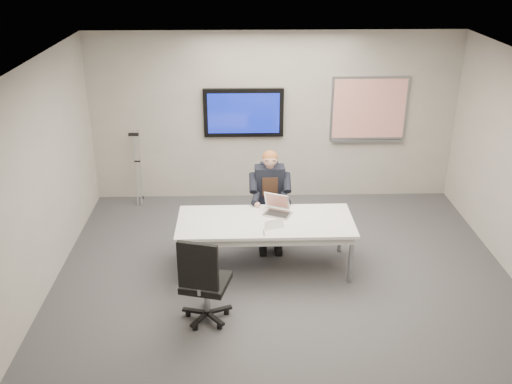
{
  "coord_description": "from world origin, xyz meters",
  "views": [
    {
      "loc": [
        -0.54,
        -6.01,
        4.1
      ],
      "look_at": [
        -0.36,
        0.79,
        1.06
      ],
      "focal_mm": 40.0,
      "sensor_mm": 36.0,
      "label": 1
    }
  ],
  "objects_px": {
    "office_chair_near": "(205,295)",
    "seated_person": "(270,208)",
    "laptop": "(277,208)",
    "office_chair_far": "(269,217)",
    "conference_table": "(265,226)"
  },
  "relations": [
    {
      "from": "laptop",
      "to": "office_chair_near",
      "type": "bearing_deg",
      "value": -98.31
    },
    {
      "from": "office_chair_far",
      "to": "seated_person",
      "type": "bearing_deg",
      "value": -96.1
    },
    {
      "from": "office_chair_near",
      "to": "seated_person",
      "type": "height_order",
      "value": "seated_person"
    },
    {
      "from": "conference_table",
      "to": "office_chair_far",
      "type": "bearing_deg",
      "value": 84.14
    },
    {
      "from": "conference_table",
      "to": "office_chair_far",
      "type": "distance_m",
      "value": 1.01
    },
    {
      "from": "office_chair_far",
      "to": "laptop",
      "type": "bearing_deg",
      "value": -91.17
    },
    {
      "from": "office_chair_near",
      "to": "laptop",
      "type": "relative_size",
      "value": 2.53
    },
    {
      "from": "conference_table",
      "to": "office_chair_far",
      "type": "height_order",
      "value": "office_chair_far"
    },
    {
      "from": "office_chair_near",
      "to": "seated_person",
      "type": "relative_size",
      "value": 0.83
    },
    {
      "from": "office_chair_near",
      "to": "seated_person",
      "type": "bearing_deg",
      "value": -99.21
    },
    {
      "from": "office_chair_near",
      "to": "seated_person",
      "type": "xyz_separation_m",
      "value": [
        0.84,
        1.87,
        0.2
      ]
    },
    {
      "from": "office_chair_far",
      "to": "conference_table",
      "type": "bearing_deg",
      "value": -102.88
    },
    {
      "from": "office_chair_far",
      "to": "office_chair_near",
      "type": "distance_m",
      "value": 2.28
    },
    {
      "from": "office_chair_near",
      "to": "seated_person",
      "type": "distance_m",
      "value": 2.06
    },
    {
      "from": "office_chair_far",
      "to": "laptop",
      "type": "distance_m",
      "value": 0.86
    }
  ]
}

